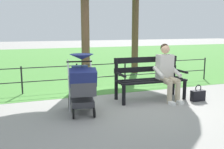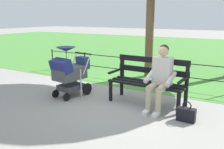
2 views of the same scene
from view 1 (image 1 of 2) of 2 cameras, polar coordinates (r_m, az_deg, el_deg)
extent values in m
plane|color=gray|center=(5.74, 2.66, -6.20)|extent=(60.00, 60.00, 0.00)
cube|color=#478438|center=(14.13, -11.39, 3.35)|extent=(40.00, 16.00, 0.01)
cube|color=black|center=(6.08, 7.93, -1.01)|extent=(1.60, 0.15, 0.04)
cube|color=black|center=(5.92, 8.71, -1.32)|extent=(1.60, 0.15, 0.04)
cube|color=black|center=(5.77, 9.53, -1.65)|extent=(1.60, 0.15, 0.04)
cube|color=black|center=(6.13, 7.56, 1.18)|extent=(1.60, 0.08, 0.12)
cube|color=black|center=(6.10, 7.61, 3.32)|extent=(1.60, 0.08, 0.12)
cylinder|color=black|center=(6.18, 15.70, -3.24)|extent=(0.08, 0.08, 0.45)
cylinder|color=black|center=(6.53, 13.44, -0.21)|extent=(0.08, 0.08, 0.95)
cube|color=black|center=(6.27, 14.85, 0.76)|extent=(0.07, 0.56, 0.04)
cylinder|color=black|center=(5.49, 2.62, -4.52)|extent=(0.08, 0.08, 0.45)
cylinder|color=black|center=(5.88, 0.94, -1.05)|extent=(0.08, 0.08, 0.95)
cube|color=black|center=(5.59, 1.91, -0.01)|extent=(0.07, 0.56, 0.04)
cylinder|color=tan|center=(5.95, 13.34, -1.23)|extent=(0.15, 0.40, 0.14)
cylinder|color=tan|center=(5.85, 11.68, -1.36)|extent=(0.15, 0.40, 0.14)
cylinder|color=tan|center=(5.84, 14.28, -3.85)|extent=(0.11, 0.11, 0.47)
cylinder|color=tan|center=(5.73, 12.60, -4.03)|extent=(0.11, 0.11, 0.47)
cube|color=silver|center=(5.82, 14.62, -5.94)|extent=(0.11, 0.22, 0.07)
cube|color=silver|center=(5.72, 12.94, -6.16)|extent=(0.11, 0.22, 0.07)
cube|color=beige|center=(6.04, 11.54, 1.70)|extent=(0.37, 0.23, 0.56)
cylinder|color=beige|center=(6.07, 13.87, 0.69)|extent=(0.10, 0.43, 0.23)
cylinder|color=beige|center=(5.84, 10.23, 0.47)|extent=(0.10, 0.43, 0.23)
sphere|color=tan|center=(6.00, 11.68, 5.48)|extent=(0.20, 0.20, 0.20)
sphere|color=black|center=(6.02, 11.54, 5.79)|extent=(0.19, 0.19, 0.19)
cylinder|color=black|center=(5.36, -4.45, -5.85)|extent=(0.07, 0.28, 0.28)
cylinder|color=black|center=(5.32, -9.39, -6.08)|extent=(0.07, 0.28, 0.28)
cylinder|color=black|center=(4.80, -3.95, -8.38)|extent=(0.06, 0.18, 0.18)
cylinder|color=black|center=(4.77, -8.52, -8.62)|extent=(0.06, 0.18, 0.18)
cube|color=#38383D|center=(5.03, -6.61, -6.03)|extent=(0.49, 0.57, 0.12)
cylinder|color=silver|center=(5.12, -4.18, -4.47)|extent=(0.03, 0.03, 0.65)
cylinder|color=silver|center=(5.08, -9.34, -4.69)|extent=(0.03, 0.03, 0.65)
cube|color=#47474C|center=(4.93, -6.67, -2.40)|extent=(0.55, 0.74, 0.28)
cube|color=navy|center=(4.65, -6.43, -0.62)|extent=(0.52, 0.37, 0.33)
cylinder|color=black|center=(5.29, -7.22, 2.85)|extent=(0.52, 0.10, 0.03)
cylinder|color=silver|center=(5.25, -4.57, 0.62)|extent=(0.07, 0.30, 0.49)
cylinder|color=silver|center=(5.21, -9.60, 0.44)|extent=(0.07, 0.30, 0.49)
cone|color=navy|center=(4.76, -6.71, 3.87)|extent=(0.50, 0.50, 0.10)
cylinder|color=black|center=(4.78, -6.66, 1.73)|extent=(0.01, 0.01, 0.30)
cube|color=navy|center=(5.30, -7.15, 0.46)|extent=(0.34, 0.20, 0.28)
cube|color=black|center=(6.16, 18.41, -4.43)|extent=(0.32, 0.14, 0.24)
torus|color=black|center=(6.12, 18.50, -2.89)|extent=(0.16, 0.02, 0.16)
cylinder|color=black|center=(8.80, 19.74, 1.26)|extent=(0.04, 0.04, 0.70)
cylinder|color=black|center=(7.99, 12.07, 0.78)|extent=(0.04, 0.04, 0.70)
cylinder|color=black|center=(7.35, 2.88, 0.19)|extent=(0.04, 0.04, 0.70)
cylinder|color=black|center=(6.93, -7.74, -0.49)|extent=(0.04, 0.04, 0.70)
cylinder|color=black|center=(6.77, -19.28, -1.21)|extent=(0.04, 0.04, 0.70)
cylinder|color=black|center=(7.06, -2.29, 2.26)|extent=(6.94, 0.02, 0.02)
cylinder|color=black|center=(7.11, -2.27, -0.53)|extent=(6.94, 0.02, 0.02)
cylinder|color=brown|center=(9.49, 5.13, 10.28)|extent=(0.24, 0.24, 3.30)
cylinder|color=brown|center=(7.67, -5.94, 10.99)|extent=(0.24, 0.24, 3.48)
camera|label=2|loc=(4.74, 64.56, 6.82)|focal=39.48mm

